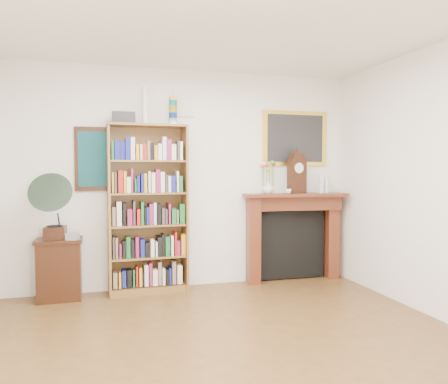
% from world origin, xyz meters
% --- Properties ---
extents(room, '(4.51, 5.01, 2.81)m').
position_xyz_m(room, '(0.00, 0.00, 1.40)').
color(room, '#523718').
rests_on(room, ground).
extents(teal_poster, '(0.58, 0.04, 0.78)m').
position_xyz_m(teal_poster, '(-1.05, 2.48, 1.65)').
color(teal_poster, black).
rests_on(teal_poster, back_wall).
extents(small_picture, '(0.26, 0.04, 0.30)m').
position_xyz_m(small_picture, '(0.00, 2.48, 2.35)').
color(small_picture, white).
rests_on(small_picture, back_wall).
extents(gilt_painting, '(0.95, 0.04, 0.75)m').
position_xyz_m(gilt_painting, '(1.55, 2.48, 1.95)').
color(gilt_painting, yellow).
rests_on(gilt_painting, back_wall).
extents(bookshelf, '(0.96, 0.37, 2.38)m').
position_xyz_m(bookshelf, '(-0.49, 2.31, 1.16)').
color(bookshelf, brown).
rests_on(bookshelf, floor).
extents(side_cabinet, '(0.53, 0.39, 0.72)m').
position_xyz_m(side_cabinet, '(-1.52, 2.29, 0.36)').
color(side_cabinet, black).
rests_on(side_cabinet, floor).
extents(fireplace, '(1.44, 0.45, 1.20)m').
position_xyz_m(fireplace, '(1.49, 2.40, 0.71)').
color(fireplace, '#521F13').
rests_on(fireplace, floor).
extents(gramophone, '(0.50, 0.61, 0.77)m').
position_xyz_m(gramophone, '(-1.56, 2.18, 1.15)').
color(gramophone, black).
rests_on(gramophone, side_cabinet).
extents(cd_stack, '(0.16, 0.16, 0.08)m').
position_xyz_m(cd_stack, '(-1.36, 2.17, 0.76)').
color(cd_stack, '#B1B0BD').
rests_on(cd_stack, side_cabinet).
extents(mantel_clock, '(0.26, 0.17, 0.55)m').
position_xyz_m(mantel_clock, '(1.52, 2.34, 1.46)').
color(mantel_clock, black).
rests_on(mantel_clock, fireplace).
extents(flower_vase, '(0.15, 0.15, 0.16)m').
position_xyz_m(flower_vase, '(1.11, 2.35, 1.28)').
color(flower_vase, white).
rests_on(flower_vase, fireplace).
extents(teacup, '(0.10, 0.10, 0.06)m').
position_xyz_m(teacup, '(1.36, 2.26, 1.23)').
color(teacup, silver).
rests_on(teacup, fireplace).
extents(bottle_left, '(0.07, 0.07, 0.24)m').
position_xyz_m(bottle_left, '(1.89, 2.33, 1.32)').
color(bottle_left, silver).
rests_on(bottle_left, fireplace).
extents(bottle_right, '(0.06, 0.06, 0.20)m').
position_xyz_m(bottle_right, '(1.97, 2.34, 1.30)').
color(bottle_right, silver).
rests_on(bottle_right, fireplace).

